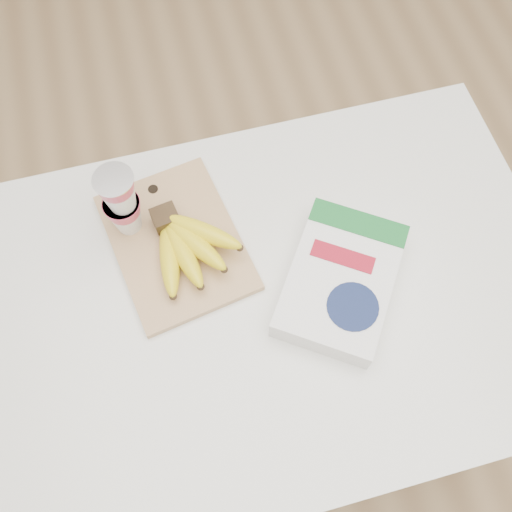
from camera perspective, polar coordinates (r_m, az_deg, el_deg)
The scene contains 6 objects.
room at distance 0.62m, azimuth 1.37°, elevation 12.76°, with size 4.00×4.00×4.00m.
table at distance 1.46m, azimuth 0.57°, elevation -9.96°, with size 1.13×0.75×0.85m, color white.
cutting_board at distance 1.11m, azimuth -7.99°, elevation 1.39°, with size 0.23×0.31×0.02m, color tan.
bananas at distance 1.06m, azimuth -7.01°, elevation 1.15°, with size 0.17×0.19×0.07m.
yogurt_stack at distance 1.05m, azimuth -13.34°, elevation 5.32°, with size 0.07×0.07×0.17m.
cereal_box at distance 1.05m, azimuth 8.45°, elevation -2.41°, with size 0.30×0.33×0.06m.
Camera 1 is at (-0.11, -0.36, 1.84)m, focal length 40.00 mm.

